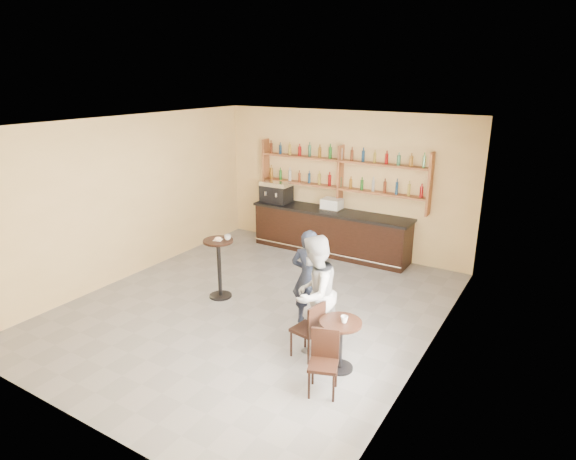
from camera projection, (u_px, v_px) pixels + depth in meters
The scene contains 23 objects.
floor at pixel (255, 307), 8.53m from camera, with size 7.00×7.00×0.00m, color slate.
ceiling at pixel (251, 123), 7.54m from camera, with size 7.00×7.00×0.00m, color white.
wall_back at pixel (342, 183), 10.88m from camera, with size 7.00×7.00×0.00m, color #EEC987.
wall_front at pixel (65, 301), 5.19m from camera, with size 7.00×7.00×0.00m, color #EEC987.
wall_left at pixel (129, 198), 9.52m from camera, with size 7.00×7.00×0.00m, color #EEC987.
wall_right at pixel (433, 254), 6.55m from camera, with size 7.00×7.00×0.00m, color #EEC987.
window_pane at pixel (404, 277), 5.55m from camera, with size 2.00×2.00×0.00m, color white.
window_frame at pixel (404, 277), 5.55m from camera, with size 0.04×1.70×2.10m, color black, non-canonical shape.
shelf_unit at pixel (340, 174), 10.71m from camera, with size 4.00×0.26×1.40m, color brown, non-canonical shape.
liquor_bottles at pixel (341, 167), 10.66m from camera, with size 3.68×0.10×1.00m, color #8C5919, non-canonical shape.
bar_counter at pixel (330, 232), 10.98m from camera, with size 3.75×0.73×1.01m, color black, non-canonical shape.
espresso_machine at pixel (276, 192), 11.47m from camera, with size 0.70×0.45×0.50m, color black, non-canonical shape.
pastry_case at pixel (332, 205), 10.77m from camera, with size 0.45×0.36×0.27m, color silver, non-canonical shape.
pedestal_table at pixel (219, 269), 8.76m from camera, with size 0.54×0.54×1.11m, color black, non-canonical shape.
napkin at pixel (218, 240), 8.59m from camera, with size 0.15×0.15×0.00m, color white.
donut at pixel (218, 239), 8.57m from camera, with size 0.13×0.13×0.05m, color #DE8F51.
cup_pedestal at pixel (228, 237), 8.59m from camera, with size 0.12×0.12×0.09m, color white.
man_main at pixel (309, 278), 7.74m from camera, with size 0.59×0.39×1.62m, color black.
cafe_table at pixel (340, 345), 6.64m from camera, with size 0.58×0.58×0.74m, color black, non-canonical shape.
cup_cafe at pixel (344, 319), 6.48m from camera, with size 0.10×0.10×0.09m, color white.
chair_west at pixel (307, 329), 6.93m from camera, with size 0.38×0.38×0.88m, color black, non-canonical shape.
chair_south at pixel (323, 364), 6.11m from camera, with size 0.36×0.36×0.84m, color black, non-canonical shape.
patron_second at pixel (314, 294), 7.01m from camera, with size 0.86×0.67×1.77m, color #95959A.
Camera 1 is at (4.51, -6.26, 3.93)m, focal length 30.00 mm.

